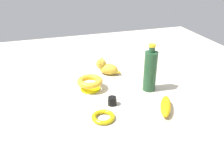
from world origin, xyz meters
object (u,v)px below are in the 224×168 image
(nail_polish_jar, at_px, (112,101))
(banana, at_px, (166,106))
(cat_figurine, at_px, (106,67))
(bowl, at_px, (90,83))
(bottle_tall, at_px, (150,71))
(bangle, at_px, (103,117))

(nail_polish_jar, height_order, banana, banana)
(nail_polish_jar, xyz_separation_m, cat_figurine, (-0.07, -0.31, 0.02))
(banana, bearing_deg, bowl, -106.86)
(bowl, bearing_deg, nail_polish_jar, 110.68)
(bowl, relative_size, nail_polish_jar, 3.18)
(bowl, distance_m, banana, 0.39)
(banana, relative_size, bottle_tall, 0.65)
(nail_polish_jar, distance_m, banana, 0.23)
(cat_figurine, bearing_deg, nail_polish_jar, 78.20)
(banana, height_order, bottle_tall, bottle_tall)
(nail_polish_jar, distance_m, bottle_tall, 0.24)
(banana, distance_m, bottle_tall, 0.21)
(bangle, height_order, bottle_tall, bottle_tall)
(bowl, bearing_deg, banana, 133.88)
(bangle, distance_m, bottle_tall, 0.34)
(bowl, height_order, bottle_tall, bottle_tall)
(banana, height_order, cat_figurine, cat_figurine)
(bangle, distance_m, bowl, 0.26)
(bangle, bearing_deg, cat_figurine, -108.14)
(bowl, bearing_deg, cat_figurine, -131.07)
(bangle, height_order, nail_polish_jar, nail_polish_jar)
(bowl, height_order, nail_polish_jar, bowl)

